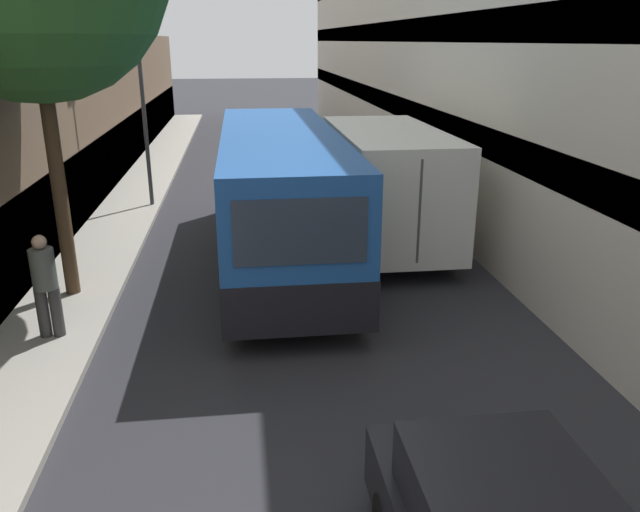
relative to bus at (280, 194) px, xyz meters
The scene contains 7 objects.
ground_plane 1.70m from the bus, 55.11° to the left, with size 150.00×150.00×0.00m, color #2B2B30.
sidewalk_left 4.65m from the bus, behind, with size 1.86×60.00×0.13m.
building_right_apartment 7.00m from the bus, ahead, with size 2.40×60.00×11.22m.
bus is the anchor object (origin of this frame).
box_truck 3.15m from the bus, 31.78° to the left, with size 2.41×8.03×2.96m.
pedestrian 5.67m from the bus, 138.39° to the right, with size 0.42×0.40×1.82m.
street_lamp 7.39m from the bus, 124.25° to the left, with size 0.36×0.80×7.16m.
Camera 1 is at (-1.14, 0.55, 4.98)m, focal length 35.00 mm.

